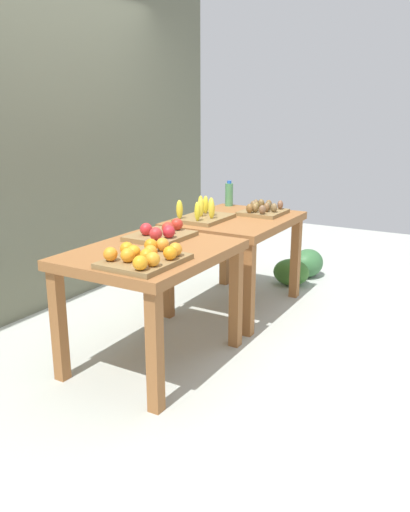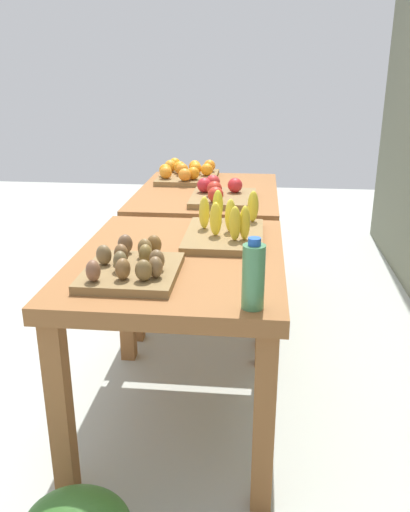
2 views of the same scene
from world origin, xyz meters
name	(u,v)px [view 1 (image 1 of 2)]	position (x,y,z in m)	size (l,w,h in m)	color
ground_plane	(200,330)	(0.00, 0.00, 0.00)	(8.00, 8.00, 0.00)	#B0B5AB
back_wall	(50,117)	(0.00, 1.35, 1.50)	(4.40, 0.12, 3.00)	#656853
display_table_left	(152,266)	(-0.56, 0.00, 0.63)	(1.04, 0.80, 0.74)	#925B30
display_table_right	(236,231)	(0.56, 0.00, 0.63)	(1.04, 0.80, 0.74)	#925B30
orange_bin	(145,257)	(-0.84, -0.16, 0.78)	(0.45, 0.37, 0.11)	olive
apple_bin	(162,234)	(-0.32, 0.09, 0.77)	(0.41, 0.34, 0.11)	olive
banana_crate	(203,215)	(0.34, 0.16, 0.78)	(0.44, 0.32, 0.17)	olive
kiwi_bin	(263,210)	(0.79, -0.13, 0.77)	(0.37, 0.32, 0.10)	olive
water_bottle	(229,194)	(1.00, 0.29, 0.84)	(0.07, 0.07, 0.22)	#4C8C59
watermelon_pile	(300,267)	(1.47, -0.23, 0.13)	(0.67, 0.41, 0.27)	#366A3A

